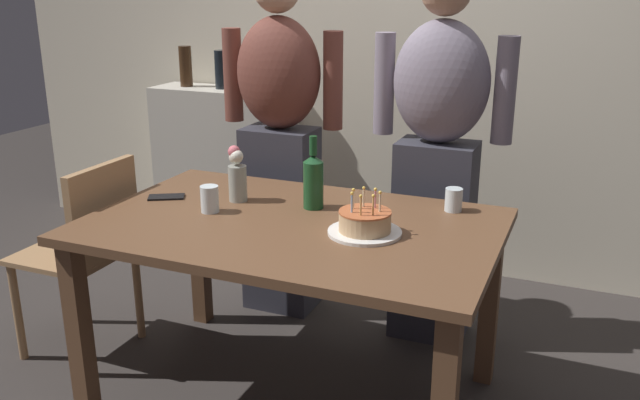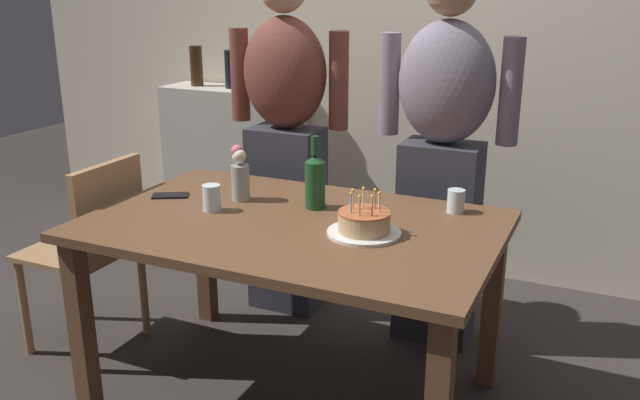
% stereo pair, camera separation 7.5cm
% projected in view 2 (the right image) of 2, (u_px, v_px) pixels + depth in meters
% --- Properties ---
extents(ground_plane, '(10.00, 10.00, 0.00)m').
position_uv_depth(ground_plane, '(295.00, 395.00, 2.70)').
color(ground_plane, '#332D2B').
extents(back_wall, '(5.20, 0.10, 2.60)m').
position_uv_depth(back_wall, '(420.00, 37.00, 3.64)').
color(back_wall, beige).
rests_on(back_wall, ground_plane).
extents(dining_table, '(1.50, 0.96, 0.74)m').
position_uv_depth(dining_table, '(293.00, 246.00, 2.50)').
color(dining_table, brown).
rests_on(dining_table, ground_plane).
extents(birthday_cake, '(0.26, 0.26, 0.16)m').
position_uv_depth(birthday_cake, '(364.00, 224.00, 2.33)').
color(birthday_cake, white).
rests_on(birthday_cake, dining_table).
extents(water_glass_near, '(0.07, 0.07, 0.09)m').
position_uv_depth(water_glass_near, '(456.00, 201.00, 2.56)').
color(water_glass_near, silver).
rests_on(water_glass_near, dining_table).
extents(water_glass_far, '(0.07, 0.07, 0.10)m').
position_uv_depth(water_glass_far, '(212.00, 198.00, 2.57)').
color(water_glass_far, silver).
rests_on(water_glass_far, dining_table).
extents(wine_bottle, '(0.08, 0.08, 0.29)m').
position_uv_depth(wine_bottle, '(315.00, 180.00, 2.59)').
color(wine_bottle, '#194723').
rests_on(wine_bottle, dining_table).
extents(cell_phone, '(0.16, 0.13, 0.01)m').
position_uv_depth(cell_phone, '(170.00, 195.00, 2.76)').
color(cell_phone, black).
rests_on(cell_phone, dining_table).
extents(flower_vase, '(0.07, 0.07, 0.23)m').
position_uv_depth(flower_vase, '(240.00, 173.00, 2.69)').
color(flower_vase, '#999E93').
rests_on(flower_vase, dining_table).
extents(person_man_bearded, '(0.61, 0.27, 1.66)m').
position_uv_depth(person_man_bearded, '(286.00, 138.00, 3.21)').
color(person_man_bearded, '#33333D').
rests_on(person_man_bearded, ground_plane).
extents(person_woman_cardigan, '(0.61, 0.27, 1.66)m').
position_uv_depth(person_woman_cardigan, '(442.00, 154.00, 2.90)').
color(person_woman_cardigan, '#33333D').
rests_on(person_woman_cardigan, ground_plane).
extents(dining_chair, '(0.42, 0.42, 0.87)m').
position_uv_depth(dining_chair, '(95.00, 241.00, 2.90)').
color(dining_chair, '#A37A51').
rests_on(dining_chair, ground_plane).
extents(shelf_cabinet, '(0.86, 0.30, 1.25)m').
position_uv_depth(shelf_cabinet, '(235.00, 167.00, 4.12)').
color(shelf_cabinet, beige).
rests_on(shelf_cabinet, ground_plane).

